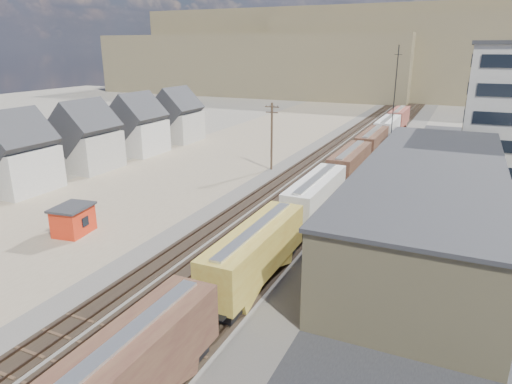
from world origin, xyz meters
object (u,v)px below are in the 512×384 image
at_px(freight_train, 335,177).
at_px(parked_car_blue, 509,169).
at_px(utility_pole_north, 272,135).
at_px(maintenance_shed, 73,220).

height_order(freight_train, parked_car_blue, freight_train).
relative_size(freight_train, utility_pole_north, 11.97).
relative_size(utility_pole_north, parked_car_blue, 2.05).
bearing_deg(parked_car_blue, freight_train, 170.82).
relative_size(freight_train, parked_car_blue, 24.52).
relative_size(utility_pole_north, maintenance_shed, 2.29).
xyz_separation_m(freight_train, parked_car_blue, (20.07, 22.05, -2.12)).
distance_m(utility_pole_north, parked_car_blue, 34.93).
height_order(utility_pole_north, parked_car_blue, utility_pole_north).
xyz_separation_m(freight_train, utility_pole_north, (-12.30, 9.77, 2.50)).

